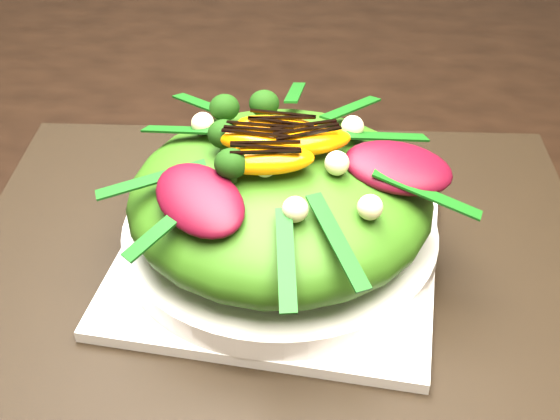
# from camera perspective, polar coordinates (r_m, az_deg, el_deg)

# --- Properties ---
(dining_table) EXTENTS (1.60, 0.90, 0.75)m
(dining_table) POSITION_cam_1_polar(r_m,az_deg,el_deg) (0.77, -8.97, 4.30)
(dining_table) COLOR black
(dining_table) RESTS_ON floor
(placemat) EXTENTS (0.53, 0.41, 0.00)m
(placemat) POSITION_cam_1_polar(r_m,az_deg,el_deg) (0.60, 0.00, -3.36)
(placemat) COLOR black
(placemat) RESTS_ON dining_table
(plate_base) EXTENTS (0.26, 0.26, 0.01)m
(plate_base) POSITION_cam_1_polar(r_m,az_deg,el_deg) (0.60, 0.00, -2.87)
(plate_base) COLOR silver
(plate_base) RESTS_ON placemat
(salad_bowl) EXTENTS (0.29, 0.29, 0.02)m
(salad_bowl) POSITION_cam_1_polar(r_m,az_deg,el_deg) (0.59, -0.00, -1.86)
(salad_bowl) COLOR white
(salad_bowl) RESTS_ON plate_base
(lettuce_mound) EXTENTS (0.28, 0.28, 0.08)m
(lettuce_mound) POSITION_cam_1_polar(r_m,az_deg,el_deg) (0.57, 0.00, 0.99)
(lettuce_mound) COLOR #336212
(lettuce_mound) RESTS_ON salad_bowl
(radicchio_leaf) EXTENTS (0.08, 0.06, 0.02)m
(radicchio_leaf) POSITION_cam_1_polar(r_m,az_deg,el_deg) (0.54, 8.99, 3.21)
(radicchio_leaf) COLOR #470714
(radicchio_leaf) RESTS_ON lettuce_mound
(orange_segment) EXTENTS (0.07, 0.04, 0.02)m
(orange_segment) POSITION_cam_1_polar(r_m,az_deg,el_deg) (0.57, -0.92, 6.65)
(orange_segment) COLOR orange
(orange_segment) RESTS_ON lettuce_mound
(broccoli_floret) EXTENTS (0.04, 0.04, 0.03)m
(broccoli_floret) POSITION_cam_1_polar(r_m,az_deg,el_deg) (0.57, -4.42, 7.12)
(broccoli_floret) COLOR #173309
(broccoli_floret) RESTS_ON lettuce_mound
(macadamia_nut) EXTENTS (0.02, 0.02, 0.02)m
(macadamia_nut) POSITION_cam_1_polar(r_m,az_deg,el_deg) (0.50, 2.65, 1.32)
(macadamia_nut) COLOR #C3BE8A
(macadamia_nut) RESTS_ON lettuce_mound
(balsamic_drizzle) EXTENTS (0.04, 0.01, 0.00)m
(balsamic_drizzle) POSITION_cam_1_polar(r_m,az_deg,el_deg) (0.56, -0.93, 7.50)
(balsamic_drizzle) COLOR black
(balsamic_drizzle) RESTS_ON orange_segment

